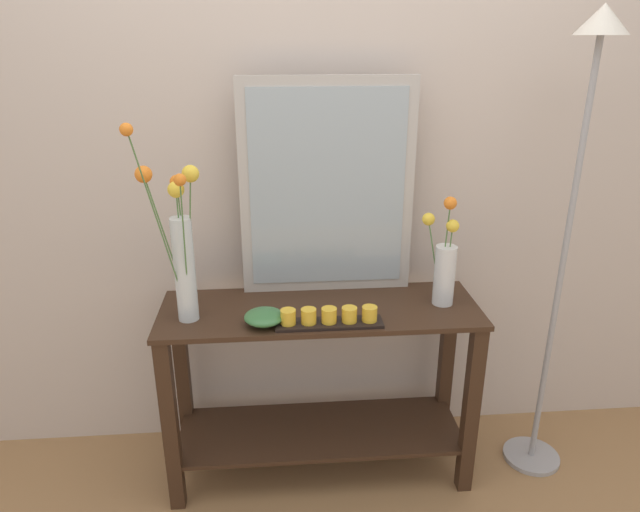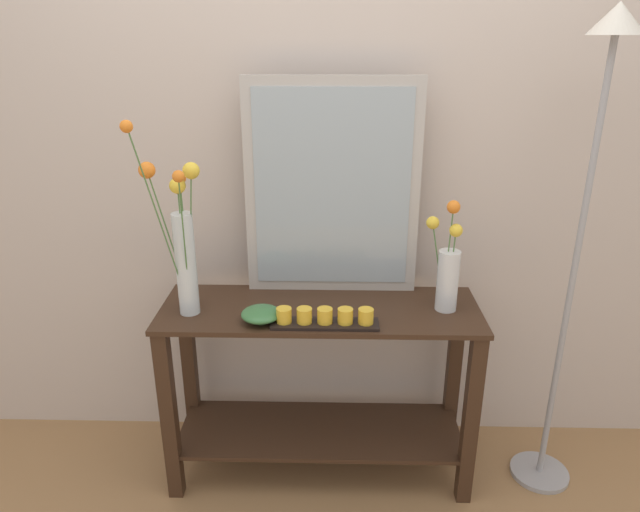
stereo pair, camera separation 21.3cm
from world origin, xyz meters
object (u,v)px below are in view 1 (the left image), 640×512
Objects in this scene: mirror_leaning at (327,189)px; console_table at (320,375)px; vase_right at (444,265)px; floor_lamp at (576,183)px; tall_vase_left at (180,246)px; candle_tray at (329,318)px; decorative_bowl at (264,317)px.

console_table is at bearing -103.75° from mirror_leaning.
console_table is 2.84× the size of vase_right.
console_table is 1.45× the size of mirror_leaning.
floor_lamp is at bearing -1.65° from console_table.
vase_right is at bearing 3.56° from tall_vase_left.
mirror_leaning is 1.96× the size of vase_right.
vase_right is 1.11× the size of candle_tray.
vase_right is at bearing 0.70° from console_table.
tall_vase_left is at bearing -176.44° from vase_right.
tall_vase_left is (-0.50, -0.06, 0.60)m from console_table.
decorative_bowl is (-0.21, -0.12, 0.33)m from console_table.
candle_tray is at bearing -172.72° from floor_lamp.
floor_lamp reaches higher than candle_tray.
floor_lamp is at bearing 1.12° from tall_vase_left.
mirror_leaning is (0.04, 0.18, 0.73)m from console_table.
candle_tray is at bearing -81.73° from console_table.
candle_tray is at bearing -9.70° from tall_vase_left.
decorative_bowl reaches higher than console_table.
mirror_leaning reaches higher than candle_tray.
mirror_leaning is 0.56m from decorative_bowl.
decorative_bowl is at bearing -130.94° from mirror_leaning.
mirror_leaning is at bearing 23.11° from tall_vase_left.
vase_right is 2.96× the size of decorative_bowl.
candle_tray is (0.52, -0.09, -0.26)m from tall_vase_left.
floor_lamp is (0.92, 0.12, 0.45)m from candle_tray.
vase_right is 0.56m from floor_lamp.
decorative_bowl is (-0.26, -0.30, -0.40)m from mirror_leaning.
candle_tray is at bearing -161.88° from vase_right.
vase_right is at bearing 175.88° from floor_lamp.
floor_lamp reaches higher than mirror_leaning.
console_table is 0.78m from tall_vase_left.
mirror_leaning is 5.80× the size of decorative_bowl.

